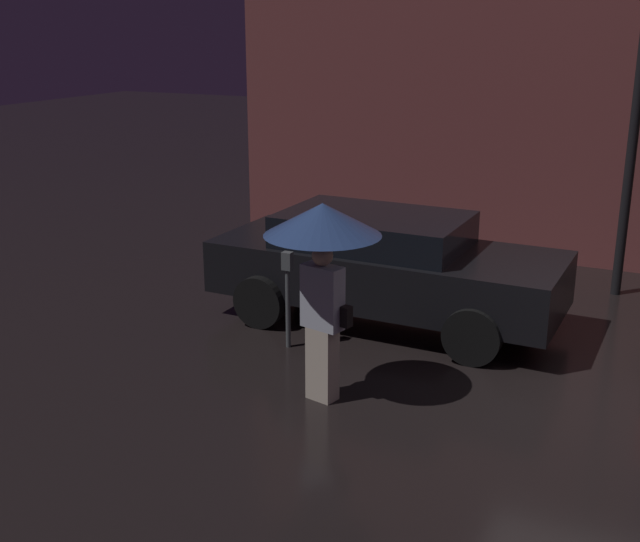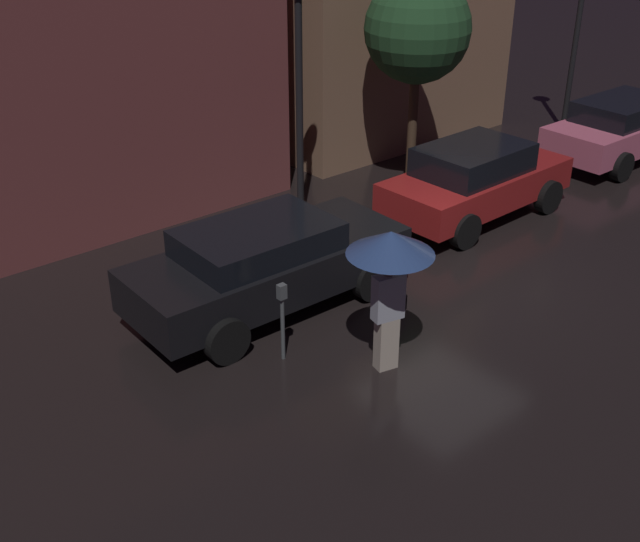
# 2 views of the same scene
# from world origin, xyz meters

# --- Properties ---
(ground_plane) EXTENTS (60.00, 60.00, 0.00)m
(ground_plane) POSITION_xyz_m (0.00, 0.00, 0.00)
(ground_plane) COLOR black
(building_facade_left) EXTENTS (7.62, 3.00, 6.78)m
(building_facade_left) POSITION_xyz_m (-3.36, 6.50, 3.39)
(building_facade_left) COLOR brown
(building_facade_left) RESTS_ON ground
(parked_car_black) EXTENTS (4.60, 1.99, 1.46)m
(parked_car_black) POSITION_xyz_m (-2.97, 1.26, 0.79)
(parked_car_black) COLOR black
(parked_car_black) RESTS_ON ground
(parked_car_red) EXTENTS (4.14, 1.91, 1.51)m
(parked_car_red) POSITION_xyz_m (2.35, 1.49, 0.79)
(parked_car_red) COLOR maroon
(parked_car_red) RESTS_ON ground
(parked_car_pink) EXTENTS (4.40, 1.89, 1.46)m
(parked_car_pink) POSITION_xyz_m (7.70, 1.49, 0.77)
(parked_car_pink) COLOR #DB6684
(parked_car_pink) RESTS_ON ground
(pedestrian_with_umbrella) EXTENTS (1.19, 1.19, 2.13)m
(pedestrian_with_umbrella) POSITION_xyz_m (-2.71, -1.19, 1.74)
(pedestrian_with_umbrella) COLOR beige
(pedestrian_with_umbrella) RESTS_ON ground
(parking_meter) EXTENTS (0.12, 0.10, 1.22)m
(parking_meter) POSITION_xyz_m (-3.69, -0.09, 0.76)
(parking_meter) COLOR #4C5154
(parking_meter) RESTS_ON ground
(street_lamp_near) EXTENTS (0.40, 0.40, 4.61)m
(street_lamp_near) POSITION_xyz_m (-0.25, 3.77, 3.13)
(street_lamp_near) COLOR black
(street_lamp_near) RESTS_ON ground
(street_tree) EXTENTS (2.18, 2.18, 4.44)m
(street_tree) POSITION_xyz_m (2.62, 3.51, 3.34)
(street_tree) COLOR #473323
(street_tree) RESTS_ON ground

